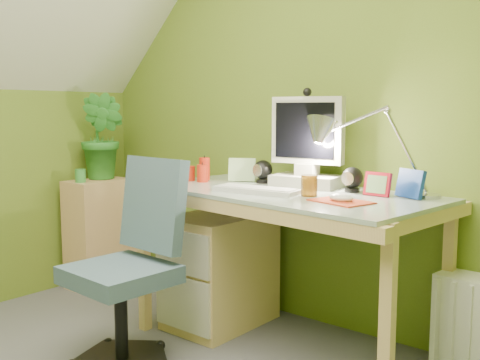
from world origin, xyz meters
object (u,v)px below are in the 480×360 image
Objects in this scene: desk at (286,268)px; side_ledge at (100,233)px; monitor at (308,131)px; desk_lamp at (391,131)px; task_chair at (120,273)px; potted_plant at (103,137)px.

desk is 1.51m from side_ledge.
side_ledge is (-1.51, -0.19, -0.71)m from monitor.
desk is 0.84m from desk_lamp.
monitor is 1.16m from task_chair.
monitor is 1.00× the size of potted_plant.
desk_lamp is (0.45, 0.00, 0.01)m from monitor.
side_ledge is 0.65m from potted_plant.
desk is 2.04× the size of side_ledge.
desk_lamp reaches higher than side_ledge.
desk is 1.65× the size of task_chair.
desk reaches higher than side_ledge.
potted_plant reaches higher than desk.
desk_lamp is at bearing 27.64° from desk.
task_chair reaches higher than side_ledge.
side_ledge is at bearing 178.33° from monitor.
desk_lamp is at bearing 47.20° from task_chair.
desk is 2.58× the size of monitor.
desk is at bearing 0.37° from side_ledge.
desk is 0.82m from task_chair.
task_chair is (-0.44, -0.69, 0.05)m from desk.
potted_plant reaches higher than side_ledge.
desk_lamp is 1.04× the size of potted_plant.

